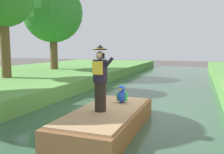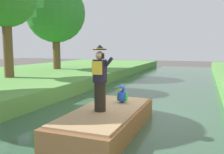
% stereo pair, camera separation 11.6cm
% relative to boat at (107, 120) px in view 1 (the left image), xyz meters
% --- Properties ---
extents(ground_plane, '(80.00, 80.00, 0.00)m').
position_rel_boat_xyz_m(ground_plane, '(0.00, 1.44, -0.40)').
color(ground_plane, '#4C4742').
extents(canal_water, '(6.72, 48.00, 0.10)m').
position_rel_boat_xyz_m(canal_water, '(0.00, 1.44, -0.35)').
color(canal_water, '#33513D').
rests_on(canal_water, ground).
extents(boat, '(1.83, 4.21, 0.61)m').
position_rel_boat_xyz_m(boat, '(0.00, 0.00, 0.00)').
color(boat, brown).
rests_on(boat, canal_water).
extents(person_pirate, '(0.61, 0.42, 1.85)m').
position_rel_boat_xyz_m(person_pirate, '(-0.11, -0.24, 1.23)').
color(person_pirate, black).
rests_on(person_pirate, boat).
extents(parrot_plush, '(0.36, 0.35, 0.57)m').
position_rel_boat_xyz_m(parrot_plush, '(0.14, 0.96, 0.55)').
color(parrot_plush, blue).
rests_on(parrot_plush, boat).
extents(tree_broad, '(4.67, 4.67, 6.78)m').
position_rel_boat_xyz_m(tree_broad, '(-8.55, 10.13, 4.80)').
color(tree_broad, brown).
rests_on(tree_broad, grass_bank_near).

